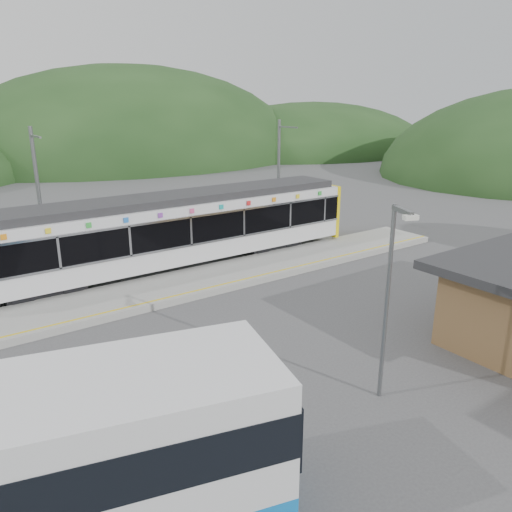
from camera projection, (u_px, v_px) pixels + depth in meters
ground at (272, 298)px, 21.29m from camera, size 120.00×120.00×0.00m
hills at (302, 247)px, 28.83m from camera, size 146.00×149.00×26.00m
platform at (230, 274)px, 23.81m from camera, size 26.00×3.20×0.30m
yellow_line at (246, 279)px, 22.76m from camera, size 26.00×0.10×0.01m
train at (168, 230)px, 24.31m from camera, size 20.44×3.01×3.74m
catenary_mast_west at (40, 201)px, 22.98m from camera, size 0.18×1.80×7.00m
catenary_mast_east at (279, 176)px, 30.74m from camera, size 0.18×1.80×7.00m
lamp_post at (392, 288)px, 13.19m from camera, size 0.48×1.05×5.57m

